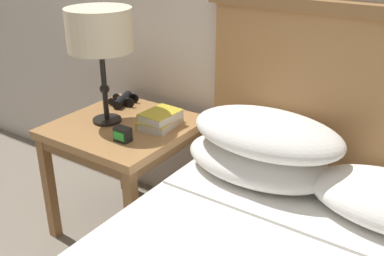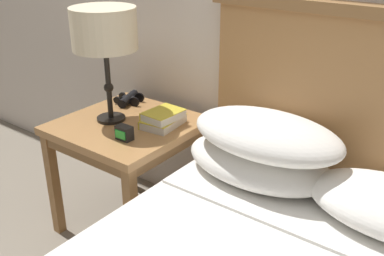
{
  "view_description": "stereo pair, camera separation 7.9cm",
  "coord_description": "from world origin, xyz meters",
  "views": [
    {
      "loc": [
        0.62,
        -0.81,
        1.38
      ],
      "look_at": [
        -0.27,
        0.51,
        0.66
      ],
      "focal_mm": 42.0,
      "sensor_mm": 36.0,
      "label": 1
    },
    {
      "loc": [
        0.69,
        -0.76,
        1.38
      ],
      "look_at": [
        -0.27,
        0.51,
        0.66
      ],
      "focal_mm": 42.0,
      "sensor_mm": 36.0,
      "label": 2
    }
  ],
  "objects": [
    {
      "name": "table_lamp",
      "position": [
        -0.76,
        0.54,
        0.97
      ],
      "size": [
        0.28,
        0.28,
        0.51
      ],
      "color": "black",
      "rests_on": "nightstand"
    },
    {
      "name": "book_on_nightstand",
      "position": [
        -0.52,
        0.63,
        0.58
      ],
      "size": [
        0.16,
        0.21,
        0.04
      ],
      "color": "silver",
      "rests_on": "nightstand"
    },
    {
      "name": "book_stacked_on_top",
      "position": [
        -0.51,
        0.62,
        0.62
      ],
      "size": [
        0.14,
        0.17,
        0.04
      ],
      "color": "silver",
      "rests_on": "book_on_nightstand"
    },
    {
      "name": "binoculars_pair",
      "position": [
        -0.84,
        0.74,
        0.58
      ],
      "size": [
        0.16,
        0.16,
        0.05
      ],
      "color": "black",
      "rests_on": "nightstand"
    },
    {
      "name": "nightstand",
      "position": [
        -0.68,
        0.56,
        0.49
      ],
      "size": [
        0.58,
        0.58,
        0.56
      ],
      "color": "#AD7A47",
      "rests_on": "ground_plane"
    },
    {
      "name": "alarm_clock",
      "position": [
        -0.56,
        0.42,
        0.59
      ],
      "size": [
        0.07,
        0.05,
        0.06
      ],
      "color": "black",
      "rests_on": "nightstand"
    }
  ]
}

